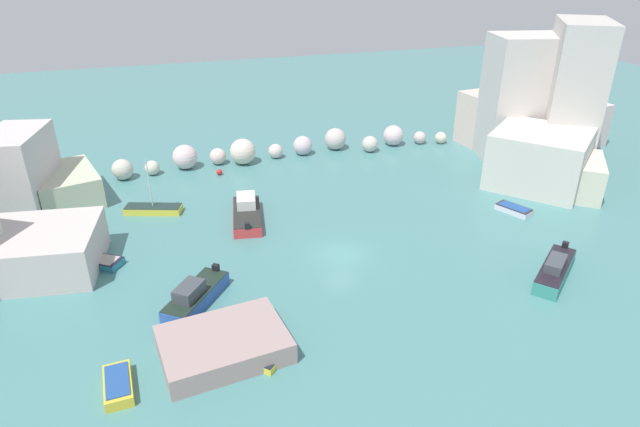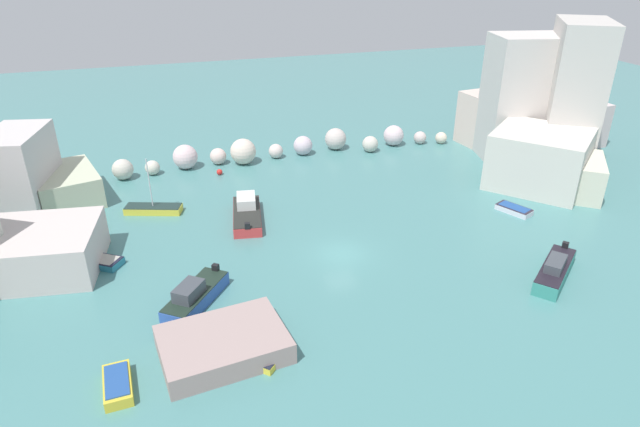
{
  "view_description": "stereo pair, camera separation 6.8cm",
  "coord_description": "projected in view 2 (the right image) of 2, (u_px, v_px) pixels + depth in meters",
  "views": [
    {
      "loc": [
        -12.59,
        -34.05,
        21.61
      ],
      "look_at": [
        0.0,
        5.31,
        1.0
      ],
      "focal_mm": 30.59,
      "sensor_mm": 36.0,
      "label": 1
    },
    {
      "loc": [
        -12.53,
        -34.07,
        21.61
      ],
      "look_at": [
        0.0,
        5.31,
        1.0
      ],
      "focal_mm": 30.59,
      "sensor_mm": 36.0,
      "label": 2
    }
  ],
  "objects": [
    {
      "name": "cove_water",
      "position": [
        341.0,
        254.0,
        42.09
      ],
      "size": [
        160.0,
        160.0,
        0.0
      ],
      "primitive_type": "plane",
      "color": "teal",
      "rests_on": "ground"
    },
    {
      "name": "cliff_headland_right",
      "position": [
        544.0,
        117.0,
        58.69
      ],
      "size": [
        20.95,
        21.91,
        14.86
      ],
      "color": "beige",
      "rests_on": "ground"
    },
    {
      "name": "rock_breakwater",
      "position": [
        278.0,
        149.0,
        60.25
      ],
      "size": [
        37.88,
        4.26,
        2.77
      ],
      "color": "beige",
      "rests_on": "ground"
    },
    {
      "name": "stone_dock",
      "position": [
        223.0,
        344.0,
        31.63
      ],
      "size": [
        7.7,
        5.93,
        1.36
      ],
      "primitive_type": "cube",
      "rotation": [
        0.0,
        0.0,
        0.12
      ],
      "color": "#A58B87",
      "rests_on": "ground"
    },
    {
      "name": "channel_buoy",
      "position": [
        220.0,
        172.0,
        56.36
      ],
      "size": [
        0.61,
        0.61,
        0.61
      ],
      "primitive_type": "sphere",
      "color": "red",
      "rests_on": "cove_water"
    },
    {
      "name": "moored_boat_0",
      "position": [
        153.0,
        209.0,
        48.45
      ],
      "size": [
        5.15,
        2.97,
        5.09
      ],
      "rotation": [
        0.0,
        0.0,
        5.95
      ],
      "color": "yellow",
      "rests_on": "cove_water"
    },
    {
      "name": "moored_boat_1",
      "position": [
        555.0,
        270.0,
        38.84
      ],
      "size": [
        5.89,
        5.23,
        1.74
      ],
      "rotation": [
        0.0,
        0.0,
        3.83
      ],
      "color": "teal",
      "rests_on": "cove_water"
    },
    {
      "name": "moored_boat_2",
      "position": [
        514.0,
        209.0,
        48.52
      ],
      "size": [
        2.54,
        3.34,
        0.55
      ],
      "rotation": [
        0.0,
        0.0,
        2.0
      ],
      "color": "silver",
      "rests_on": "cove_water"
    },
    {
      "name": "moored_boat_3",
      "position": [
        254.0,
        359.0,
        31.16
      ],
      "size": [
        2.81,
        2.79,
        0.48
      ],
      "rotation": [
        0.0,
        0.0,
        2.36
      ],
      "color": "yellow",
      "rests_on": "cove_water"
    },
    {
      "name": "moored_boat_4",
      "position": [
        118.0,
        385.0,
        29.19
      ],
      "size": [
        1.62,
        3.17,
        0.73
      ],
      "rotation": [
        0.0,
        0.0,
        4.77
      ],
      "color": "gold",
      "rests_on": "cove_water"
    },
    {
      "name": "moored_boat_5",
      "position": [
        195.0,
        295.0,
        36.05
      ],
      "size": [
        4.95,
        5.66,
        1.82
      ],
      "rotation": [
        0.0,
        0.0,
        4.06
      ],
      "color": "#3258AF",
      "rests_on": "cove_water"
    },
    {
      "name": "moored_boat_6",
      "position": [
        98.0,
        261.0,
        40.66
      ],
      "size": [
        3.91,
        3.37,
        0.58
      ],
      "rotation": [
        0.0,
        0.0,
        2.54
      ],
      "color": "teal",
      "rests_on": "cove_water"
    },
    {
      "name": "moored_boat_7",
      "position": [
        247.0,
        213.0,
        47.13
      ],
      "size": [
        3.36,
        6.74,
        1.79
      ],
      "rotation": [
        0.0,
        0.0,
        1.4
      ],
      "color": "#CB3939",
      "rests_on": "cove_water"
    }
  ]
}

